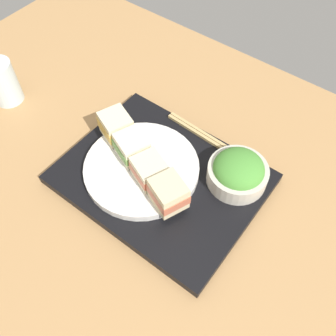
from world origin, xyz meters
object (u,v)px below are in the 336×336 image
object	(u,v)px
sandwich_nearmost	(168,193)
salad_bowl	(238,172)
sandwich_plate	(142,168)
chopsticks_pair	(202,134)
sandwich_inner_near	(149,170)
sandwich_farmost	(116,126)
drinking_glass	(2,83)
sandwich_inner_far	(132,147)

from	to	relation	value
sandwich_nearmost	salad_bowl	bearing A→B (deg)	-119.03
sandwich_plate	sandwich_nearmost	distance (cm)	10.64
sandwich_nearmost	chopsticks_pair	world-z (taller)	sandwich_nearmost
sandwich_inner_near	sandwich_farmost	world-z (taller)	sandwich_farmost
sandwich_farmost	sandwich_plate	bearing A→B (deg)	160.55
sandwich_plate	sandwich_nearmost	world-z (taller)	sandwich_nearmost
sandwich_plate	sandwich_nearmost	bearing A→B (deg)	160.55
sandwich_inner_near	salad_bowl	xyz separation A→B (cm)	(-13.53, -10.86, -1.17)
salad_bowl	drinking_glass	distance (cm)	58.47
salad_bowl	sandwich_plate	bearing A→B (deg)	30.33
sandwich_inner_near	drinking_glass	size ratio (longest dim) A/B	0.76
sandwich_inner_near	chopsticks_pair	bearing A→B (deg)	-94.41
sandwich_farmost	chopsticks_pair	world-z (taller)	sandwich_farmost
sandwich_plate	sandwich_inner_near	size ratio (longest dim) A/B	2.93
sandwich_nearmost	chopsticks_pair	size ratio (longest dim) A/B	0.45
sandwich_farmost	drinking_glass	distance (cm)	31.66
sandwich_inner_near	salad_bowl	size ratio (longest dim) A/B	0.67
sandwich_inner_near	chopsticks_pair	size ratio (longest dim) A/B	0.45
sandwich_inner_near	sandwich_farmost	xyz separation A→B (cm)	(12.55, -4.43, 0.34)
sandwich_inner_near	drinking_glass	bearing A→B (deg)	1.40
sandwich_nearmost	drinking_glass	xyz separation A→B (cm)	(49.98, -1.15, -1.27)
sandwich_plate	sandwich_nearmost	xyz separation A→B (cm)	(-9.41, 3.32, 3.69)
sandwich_nearmost	sandwich_inner_near	distance (cm)	6.67
sandwich_plate	sandwich_inner_far	size ratio (longest dim) A/B	2.89
sandwich_nearmost	sandwich_inner_near	bearing A→B (deg)	-19.45
sandwich_nearmost	drinking_glass	world-z (taller)	drinking_glass
sandwich_inner_near	chopsticks_pair	world-z (taller)	sandwich_inner_near
sandwich_plate	sandwich_inner_near	xyz separation A→B (cm)	(-3.14, 1.11, 3.25)
sandwich_farmost	chopsticks_pair	distance (cm)	18.81
sandwich_inner_near	chopsticks_pair	xyz separation A→B (cm)	(-1.27, -16.51, -3.75)
drinking_glass	sandwich_farmost	bearing A→B (deg)	-169.99
sandwich_nearmost	chopsticks_pair	distance (cm)	19.83
sandwich_nearmost	sandwich_inner_far	distance (cm)	13.31
sandwich_inner_far	drinking_glass	distance (cm)	37.59
sandwich_plate	sandwich_inner_far	bearing A→B (deg)	-19.45
sandwich_inner_far	chopsticks_pair	world-z (taller)	sandwich_inner_far
sandwich_inner_near	sandwich_inner_far	size ratio (longest dim) A/B	0.99
sandwich_plate	sandwich_farmost	xyz separation A→B (cm)	(9.41, -3.32, 3.59)
sandwich_farmost	sandwich_inner_near	bearing A→B (deg)	160.55
sandwich_inner_far	sandwich_farmost	bearing A→B (deg)	-19.45
sandwich_inner_far	sandwich_farmost	distance (cm)	6.66
sandwich_plate	salad_bowl	size ratio (longest dim) A/B	1.95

